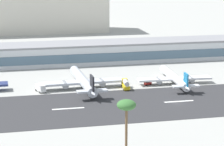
# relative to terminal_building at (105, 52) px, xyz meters

# --- Properties ---
(ground_plane) EXTENTS (1400.00, 1400.00, 0.00)m
(ground_plane) POSITION_rel_terminal_building_xyz_m (11.61, -81.43, -5.46)
(ground_plane) COLOR #9E9E99
(runway_strip) EXTENTS (800.00, 42.27, 0.08)m
(runway_strip) POSITION_rel_terminal_building_xyz_m (11.61, -79.69, -5.42)
(runway_strip) COLOR #2D2D30
(runway_strip) RESTS_ON ground_plane
(runway_centreline_dash_3) EXTENTS (12.00, 1.20, 0.01)m
(runway_centreline_dash_3) POSITION_rel_terminal_building_xyz_m (-30.23, -79.69, -5.38)
(runway_centreline_dash_3) COLOR white
(runway_centreline_dash_3) RESTS_ON runway_strip
(runway_centreline_dash_4) EXTENTS (12.00, 1.20, 0.01)m
(runway_centreline_dash_4) POSITION_rel_terminal_building_xyz_m (13.34, -79.69, -5.38)
(runway_centreline_dash_4) COLOR white
(runway_centreline_dash_4) RESTS_ON runway_strip
(terminal_building) EXTENTS (169.86, 20.66, 10.92)m
(terminal_building) POSITION_rel_terminal_building_xyz_m (0.00, 0.00, 0.00)
(terminal_building) COLOR silver
(terminal_building) RESTS_ON ground_plane
(distant_hotel_block) EXTENTS (109.93, 33.76, 42.27)m
(distant_hotel_block) POSITION_rel_terminal_building_xyz_m (-30.75, 118.65, 15.67)
(distant_hotel_block) COLOR beige
(distant_hotel_block) RESTS_ON ground_plane
(airliner_black_tail_gate_1) EXTENTS (35.96, 47.29, 9.87)m
(airliner_black_tail_gate_1) POSITION_rel_terminal_building_xyz_m (-20.13, -52.74, -2.31)
(airliner_black_tail_gate_1) COLOR silver
(airliner_black_tail_gate_1) RESTS_ON ground_plane
(airliner_blue_tail_gate_2) EXTENTS (33.50, 40.98, 8.55)m
(airliner_blue_tail_gate_2) POSITION_rel_terminal_building_xyz_m (20.79, -54.03, -2.74)
(airliner_blue_tail_gate_2) COLOR silver
(airliner_blue_tail_gate_2) RESTS_ON ground_plane
(service_fuel_truck_0) EXTENTS (3.51, 8.71, 3.95)m
(service_fuel_truck_0) POSITION_rel_terminal_building_xyz_m (-2.47, -56.59, -3.43)
(service_fuel_truck_0) COLOR gold
(service_fuel_truck_0) RESTS_ON ground_plane
(service_box_truck_1) EXTENTS (4.20, 6.45, 3.25)m
(service_box_truck_1) POSITION_rel_terminal_building_xyz_m (-38.57, -53.90, -3.67)
(service_box_truck_1) COLOR white
(service_box_truck_1) RESTS_ON ground_plane
(service_baggage_tug_2) EXTENTS (3.57, 2.82, 2.20)m
(service_baggage_tug_2) POSITION_rel_terminal_building_xyz_m (8.58, -52.78, -4.42)
(service_baggage_tug_2) COLOR #B2231E
(service_baggage_tug_2) RESTS_ON ground_plane
(palm_tree_1) EXTENTS (5.43, 5.43, 16.11)m
(palm_tree_1) POSITION_rel_terminal_building_xyz_m (-19.38, -125.61, 8.56)
(palm_tree_1) COLOR brown
(palm_tree_1) RESTS_ON ground_plane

